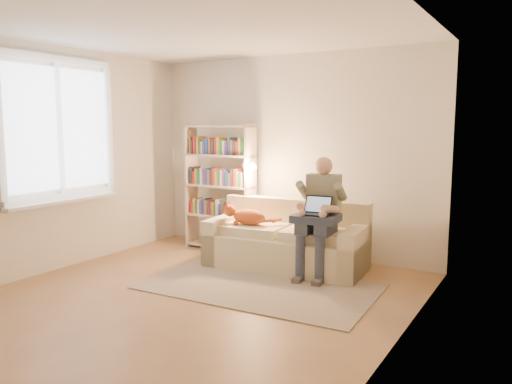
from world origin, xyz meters
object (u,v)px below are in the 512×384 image
Objects in this scene: cat at (249,216)px; laptop at (314,209)px; sofa at (287,243)px; person at (320,210)px; bookshelf at (220,181)px.

cat is 0.89m from laptop.
sofa is at bearing 147.92° from laptop.
person is at bearing 72.79° from laptop.
sofa is 1.13× the size of bookshelf.
cat is (-0.90, -0.06, -0.15)m from person.
person is at bearing -17.91° from sofa.
person reaches higher than sofa.
laptop is (-0.02, -0.12, 0.02)m from person.
person is 2.10× the size of cat.
cat is at bearing 178.32° from person.
person is 0.79× the size of bookshelf.
cat is 1.96× the size of laptop.
laptop is at bearing -107.21° from person.
laptop is at bearing -18.34° from bookshelf.
person is at bearing -1.68° from cat.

